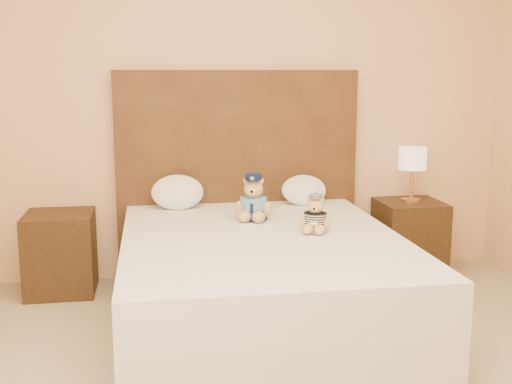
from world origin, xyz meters
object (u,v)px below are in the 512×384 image
Objects in this scene: bed at (262,281)px; pillow_left at (177,191)px; teddy_prisoner at (315,214)px; pillow_right at (304,189)px; lamp at (413,161)px; nightstand_right at (409,238)px; nightstand_left at (61,253)px; teddy_police at (254,198)px.

pillow_left is at bearing 118.41° from bed.
bed is at bearing -153.18° from teddy_prisoner.
bed is 5.54× the size of pillow_left.
pillow_right reaches higher than teddy_prisoner.
lamp reaches higher than bed.
pillow_left is at bearing 178.99° from nightstand_right.
teddy_prisoner is at bearing 4.22° from bed.
teddy_prisoner is 0.68× the size of pillow_right.
lamp reaches higher than nightstand_left.
teddy_prisoner is (0.33, 0.02, 0.38)m from bed.
pillow_left is 1.12× the size of pillow_right.
pillow_left reaches higher than nightstand_right.
lamp is (2.50, 0.00, 0.57)m from nightstand_left.
pillow_left is (-1.70, 0.03, 0.40)m from nightstand_right.
pillow_left is (-0.47, 0.43, -0.02)m from teddy_police.
teddy_prisoner is at bearing -139.97° from nightstand_right.
nightstand_left is 2.50m from nightstand_right.
bed is 6.18× the size of pillow_right.
pillow_right is at bearing 177.85° from lamp.
lamp is at bearing 32.62° from bed.
nightstand_left is 2.56m from lamp.
pillow_left is at bearing 178.99° from lamp.
teddy_police is 1.32× the size of teddy_prisoner.
nightstand_right is at bearing -1.01° from pillow_left.
nightstand_right is (2.50, 0.00, 0.00)m from nightstand_left.
pillow_left is at bearing 155.58° from teddy_police.
teddy_prisoner is at bearing -46.12° from pillow_left.
pillow_left reaches higher than teddy_prisoner.
pillow_right is at bearing 1.01° from nightstand_left.
nightstand_right is at bearing 35.75° from teddy_police.
pillow_right is at bearing 61.49° from bed.
lamp is 1.24× the size of pillow_right.
pillow_right is (0.90, 0.00, -0.01)m from pillow_left.
teddy_prisoner reaches higher than nightstand_right.
bed and nightstand_right have the same top height.
nightstand_left is 0.90m from pillow_left.
pillow_right reaches higher than bed.
teddy_police is (-1.23, -0.40, 0.42)m from nightstand_right.
teddy_police is at bearing 151.69° from teddy_prisoner.
lamp reaches higher than teddy_prisoner.
teddy_police is at bearing -17.33° from nightstand_left.
pillow_left is (-0.45, 0.83, 0.40)m from bed.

